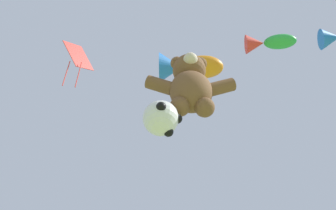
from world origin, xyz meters
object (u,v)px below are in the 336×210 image
(fish_kite_tangerine, at_px, (187,67))
(diamond_kite, at_px, (78,57))
(fish_kite_emerald, at_px, (267,43))
(teddy_bear_kite, at_px, (190,84))
(soccer_ball_kite, at_px, (161,118))

(fish_kite_tangerine, relative_size, diamond_kite, 0.95)
(fish_kite_emerald, bearing_deg, fish_kite_tangerine, 160.35)
(fish_kite_tangerine, height_order, diamond_kite, diamond_kite)
(teddy_bear_kite, xyz_separation_m, soccer_ball_kite, (-0.78, 0.00, -1.47))
(soccer_ball_kite, height_order, diamond_kite, diamond_kite)
(soccer_ball_kite, distance_m, fish_kite_tangerine, 4.89)
(fish_kite_tangerine, relative_size, fish_kite_emerald, 1.29)
(soccer_ball_kite, xyz_separation_m, fish_kite_tangerine, (0.90, 1.43, 4.59))
(fish_kite_tangerine, bearing_deg, teddy_bear_kite, -94.86)
(diamond_kite, bearing_deg, soccer_ball_kite, -19.11)
(soccer_ball_kite, bearing_deg, diamond_kite, 160.89)
(fish_kite_tangerine, distance_m, diamond_kite, 3.85)
(teddy_bear_kite, relative_size, diamond_kite, 1.02)
(teddy_bear_kite, height_order, fish_kite_tangerine, fish_kite_tangerine)
(teddy_bear_kite, distance_m, fish_kite_emerald, 4.44)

